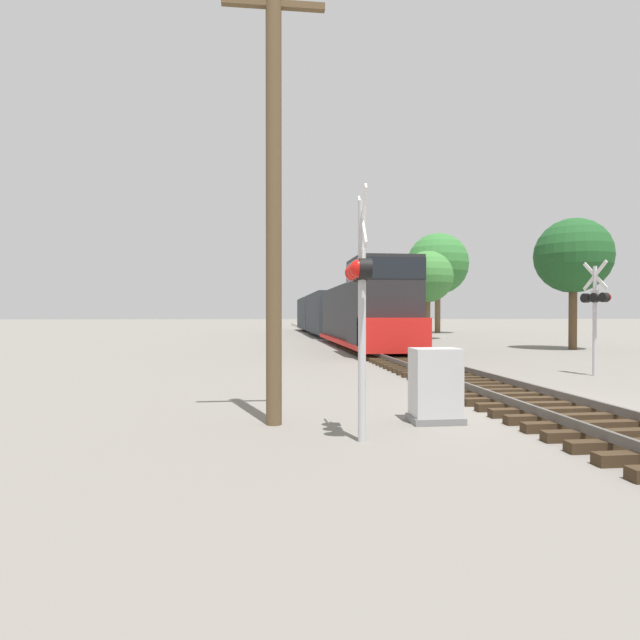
{
  "coord_description": "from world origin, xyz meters",
  "views": [
    {
      "loc": [
        -5.5,
        -9.81,
        1.94
      ],
      "look_at": [
        -3.64,
        6.88,
        1.75
      ],
      "focal_mm": 28.0,
      "sensor_mm": 36.0,
      "label": 1
    }
  ],
  "objects_px": {
    "freight_train": "(331,314)",
    "utility_pole": "(274,190)",
    "crossing_signal_near": "(360,284)",
    "relay_cabinet": "(435,386)",
    "tree_deep_background": "(438,264)",
    "tree_far_right": "(573,256)",
    "tree_mid_background": "(427,277)",
    "crossing_signal_far": "(596,304)"
  },
  "relations": [
    {
      "from": "freight_train",
      "to": "tree_deep_background",
      "type": "xyz_separation_m",
      "value": [
        12.5,
        9.36,
        5.21
      ]
    },
    {
      "from": "tree_mid_background",
      "to": "tree_deep_background",
      "type": "distance_m",
      "value": 13.37
    },
    {
      "from": "crossing_signal_near",
      "to": "freight_train",
      "type": "bearing_deg",
      "value": 176.84
    },
    {
      "from": "relay_cabinet",
      "to": "utility_pole",
      "type": "relative_size",
      "value": 0.17
    },
    {
      "from": "crossing_signal_near",
      "to": "tree_far_right",
      "type": "xyz_separation_m",
      "value": [
        15.45,
        18.28,
        2.75
      ]
    },
    {
      "from": "tree_mid_background",
      "to": "tree_deep_background",
      "type": "xyz_separation_m",
      "value": [
        5.16,
        12.12,
        2.3
      ]
    },
    {
      "from": "crossing_signal_far",
      "to": "tree_deep_background",
      "type": "bearing_deg",
      "value": -23.3
    },
    {
      "from": "crossing_signal_far",
      "to": "relay_cabinet",
      "type": "xyz_separation_m",
      "value": [
        -7.38,
        -6.07,
        -1.63
      ]
    },
    {
      "from": "relay_cabinet",
      "to": "tree_mid_background",
      "type": "height_order",
      "value": "tree_mid_background"
    },
    {
      "from": "crossing_signal_near",
      "to": "tree_deep_background",
      "type": "height_order",
      "value": "tree_deep_background"
    },
    {
      "from": "crossing_signal_near",
      "to": "tree_far_right",
      "type": "bearing_deg",
      "value": 143.53
    },
    {
      "from": "relay_cabinet",
      "to": "tree_far_right",
      "type": "xyz_separation_m",
      "value": [
        13.85,
        17.09,
        4.49
      ]
    },
    {
      "from": "tree_mid_background",
      "to": "crossing_signal_near",
      "type": "bearing_deg",
      "value": -110.28
    },
    {
      "from": "freight_train",
      "to": "crossing_signal_near",
      "type": "relative_size",
      "value": 11.31
    },
    {
      "from": "freight_train",
      "to": "crossing_signal_near",
      "type": "height_order",
      "value": "freight_train"
    },
    {
      "from": "freight_train",
      "to": "tree_far_right",
      "type": "bearing_deg",
      "value": -53.38
    },
    {
      "from": "crossing_signal_near",
      "to": "relay_cabinet",
      "type": "height_order",
      "value": "crossing_signal_near"
    },
    {
      "from": "utility_pole",
      "to": "tree_far_right",
      "type": "height_order",
      "value": "utility_pole"
    },
    {
      "from": "freight_train",
      "to": "crossing_signal_near",
      "type": "distance_m",
      "value": 33.86
    },
    {
      "from": "freight_train",
      "to": "crossing_signal_far",
      "type": "distance_m",
      "value": 26.81
    },
    {
      "from": "freight_train",
      "to": "relay_cabinet",
      "type": "relative_size",
      "value": 32.5
    },
    {
      "from": "crossing_signal_far",
      "to": "tree_deep_background",
      "type": "xyz_separation_m",
      "value": [
        7.58,
        35.71,
        4.92
      ]
    },
    {
      "from": "freight_train",
      "to": "utility_pole",
      "type": "bearing_deg",
      "value": -99.39
    },
    {
      "from": "crossing_signal_far",
      "to": "relay_cabinet",
      "type": "bearing_deg",
      "value": 118.12
    },
    {
      "from": "tree_far_right",
      "to": "freight_train",
      "type": "bearing_deg",
      "value": 126.62
    },
    {
      "from": "tree_far_right",
      "to": "tree_mid_background",
      "type": "bearing_deg",
      "value": 107.89
    },
    {
      "from": "crossing_signal_far",
      "to": "tree_mid_background",
      "type": "relative_size",
      "value": 0.52
    },
    {
      "from": "crossing_signal_far",
      "to": "tree_far_right",
      "type": "relative_size",
      "value": 0.5
    },
    {
      "from": "crossing_signal_near",
      "to": "tree_far_right",
      "type": "height_order",
      "value": "tree_far_right"
    },
    {
      "from": "freight_train",
      "to": "crossing_signal_near",
      "type": "bearing_deg",
      "value": -96.89
    },
    {
      "from": "crossing_signal_near",
      "to": "relay_cabinet",
      "type": "xyz_separation_m",
      "value": [
        1.6,
        1.19,
        -1.74
      ]
    },
    {
      "from": "crossing_signal_far",
      "to": "utility_pole",
      "type": "bearing_deg",
      "value": 108.68
    },
    {
      "from": "tree_far_right",
      "to": "tree_mid_background",
      "type": "distance_m",
      "value": 13.2
    },
    {
      "from": "relay_cabinet",
      "to": "utility_pole",
      "type": "height_order",
      "value": "utility_pole"
    },
    {
      "from": "tree_deep_background",
      "to": "freight_train",
      "type": "bearing_deg",
      "value": -143.18
    },
    {
      "from": "utility_pole",
      "to": "freight_train",
      "type": "bearing_deg",
      "value": 80.61
    },
    {
      "from": "freight_train",
      "to": "utility_pole",
      "type": "relative_size",
      "value": 5.44
    },
    {
      "from": "relay_cabinet",
      "to": "tree_far_right",
      "type": "bearing_deg",
      "value": 50.99
    },
    {
      "from": "freight_train",
      "to": "utility_pole",
      "type": "xyz_separation_m",
      "value": [
        -5.34,
        -32.27,
        2.12
      ]
    },
    {
      "from": "relay_cabinet",
      "to": "tree_deep_background",
      "type": "distance_m",
      "value": 44.85
    },
    {
      "from": "tree_far_right",
      "to": "tree_deep_background",
      "type": "height_order",
      "value": "tree_deep_background"
    },
    {
      "from": "tree_mid_background",
      "to": "freight_train",
      "type": "bearing_deg",
      "value": 159.35
    }
  ]
}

